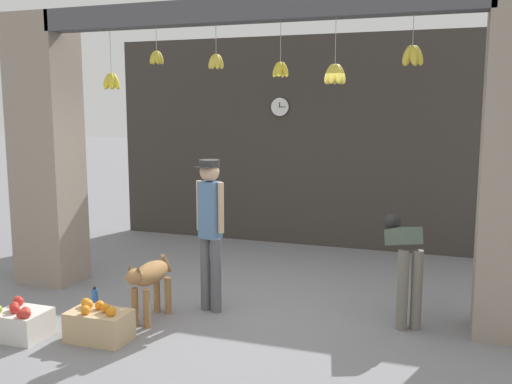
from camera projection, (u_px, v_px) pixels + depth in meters
ground_plane at (241, 313)px, 6.09m from camera, size 60.00×60.00×0.00m
shop_back_wall at (314, 142)px, 8.87m from camera, size 6.61×0.12×3.26m
shop_pillar_left at (47, 152)px, 6.99m from camera, size 0.70×0.60×3.26m
storefront_awning at (245, 16)px, 5.74m from camera, size 4.71×0.28×0.91m
dog at (150, 278)px, 5.80m from camera, size 0.24×0.82×0.66m
shopkeeper at (210, 223)px, 6.02m from camera, size 0.34×0.28×1.64m
worker_stooping at (404, 255)px, 5.76m from camera, size 0.46×0.78×1.04m
fruit_crate_oranges at (99, 324)px, 5.35m from camera, size 0.58×0.35×0.37m
fruit_crate_apples at (22, 322)px, 5.42m from camera, size 0.46×0.40×0.35m
water_bottle at (95, 300)px, 6.11m from camera, size 0.07×0.07×0.28m
wall_clock at (280, 107)px, 8.90m from camera, size 0.30×0.03×0.30m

